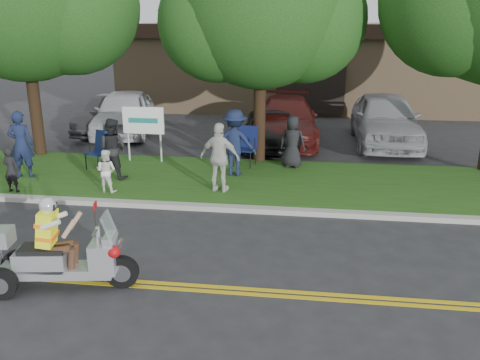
# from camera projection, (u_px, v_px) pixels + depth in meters

# --- Properties ---
(ground) EXTENTS (120.00, 120.00, 0.00)m
(ground) POSITION_uv_depth(u_px,v_px,m) (190.00, 273.00, 8.85)
(ground) COLOR #28282B
(ground) RESTS_ON ground
(centerline_near) EXTENTS (60.00, 0.10, 0.01)m
(centerline_near) POSITION_uv_depth(u_px,v_px,m) (182.00, 289.00, 8.30)
(centerline_near) COLOR gold
(centerline_near) RESTS_ON ground
(centerline_far) EXTENTS (60.00, 0.10, 0.01)m
(centerline_far) POSITION_uv_depth(u_px,v_px,m) (185.00, 285.00, 8.45)
(centerline_far) COLOR gold
(centerline_far) RESTS_ON ground
(curb) EXTENTS (60.00, 0.25, 0.12)m
(curb) POSITION_uv_depth(u_px,v_px,m) (220.00, 208.00, 11.71)
(curb) COLOR #A8A89E
(curb) RESTS_ON ground
(grass_verge) EXTENTS (60.00, 4.00, 0.10)m
(grass_verge) POSITION_uv_depth(u_px,v_px,m) (233.00, 180.00, 13.74)
(grass_verge) COLOR #254A13
(grass_verge) RESTS_ON ground
(commercial_building) EXTENTS (18.00, 8.20, 4.00)m
(commercial_building) POSITION_uv_depth(u_px,v_px,m) (311.00, 64.00, 25.90)
(commercial_building) COLOR #9E7F5B
(commercial_building) RESTS_ON ground
(tree_mid) EXTENTS (5.88, 4.80, 7.05)m
(tree_mid) POSITION_uv_depth(u_px,v_px,m) (263.00, 11.00, 14.26)
(tree_mid) COLOR #332114
(tree_mid) RESTS_ON ground
(business_sign) EXTENTS (1.25, 0.06, 1.75)m
(business_sign) POSITION_uv_depth(u_px,v_px,m) (144.00, 123.00, 15.06)
(business_sign) COLOR silver
(business_sign) RESTS_ON ground
(trike_scooter) EXTENTS (2.41, 0.92, 1.58)m
(trike_scooter) POSITION_uv_depth(u_px,v_px,m) (56.00, 257.00, 8.21)
(trike_scooter) COLOR black
(trike_scooter) RESTS_ON ground
(lawn_chair_a) EXTENTS (0.75, 0.76, 1.07)m
(lawn_chair_a) POSITION_uv_depth(u_px,v_px,m) (100.00, 148.00, 14.52)
(lawn_chair_a) COLOR black
(lawn_chair_a) RESTS_ON grass_verge
(lawn_chair_b) EXTENTS (0.72, 0.73, 1.13)m
(lawn_chair_b) POSITION_uv_depth(u_px,v_px,m) (246.00, 143.00, 14.86)
(lawn_chair_b) COLOR black
(lawn_chair_b) RESTS_ON grass_verge
(spectator_adult_left) EXTENTS (0.73, 0.55, 1.81)m
(spectator_adult_left) POSITION_uv_depth(u_px,v_px,m) (21.00, 144.00, 13.60)
(spectator_adult_left) COLOR #161E3E
(spectator_adult_left) RESTS_ON grass_verge
(spectator_adult_mid) EXTENTS (0.90, 0.77, 1.63)m
(spectator_adult_mid) POSITION_uv_depth(u_px,v_px,m) (112.00, 148.00, 13.55)
(spectator_adult_mid) COLOR black
(spectator_adult_mid) RESTS_ON grass_verge
(spectator_adult_right) EXTENTS (1.08, 0.61, 1.73)m
(spectator_adult_right) POSITION_uv_depth(u_px,v_px,m) (220.00, 158.00, 12.47)
(spectator_adult_right) COLOR silver
(spectator_adult_right) RESTS_ON grass_verge
(spectator_chair_a) EXTENTS (1.23, 0.78, 1.82)m
(spectator_chair_a) POSITION_uv_depth(u_px,v_px,m) (235.00, 143.00, 13.77)
(spectator_chair_a) COLOR #161F3E
(spectator_chair_a) RESTS_ON grass_verge
(spectator_chair_b) EXTENTS (0.81, 0.60, 1.51)m
(spectator_chair_b) POSITION_uv_depth(u_px,v_px,m) (292.00, 142.00, 14.56)
(spectator_chair_b) COLOR black
(spectator_chair_b) RESTS_ON grass_verge
(child_left) EXTENTS (0.43, 0.30, 1.13)m
(child_left) POSITION_uv_depth(u_px,v_px,m) (11.00, 170.00, 12.52)
(child_left) COLOR black
(child_left) RESTS_ON grass_verge
(child_right) EXTENTS (0.58, 0.48, 1.07)m
(child_right) POSITION_uv_depth(u_px,v_px,m) (106.00, 171.00, 12.53)
(child_right) COLOR white
(child_right) RESTS_ON grass_verge
(parked_car_far_left) EXTENTS (2.74, 5.09, 1.65)m
(parked_car_far_left) POSITION_uv_depth(u_px,v_px,m) (124.00, 112.00, 19.28)
(parked_car_far_left) COLOR silver
(parked_car_far_left) RESTS_ON ground
(parked_car_left) EXTENTS (1.71, 4.30, 1.39)m
(parked_car_left) POSITION_uv_depth(u_px,v_px,m) (113.00, 115.00, 19.50)
(parked_car_left) COLOR #28282A
(parked_car_left) RESTS_ON ground
(parked_car_mid) EXTENTS (2.09, 4.48, 1.24)m
(parked_car_mid) POSITION_uv_depth(u_px,v_px,m) (273.00, 128.00, 17.44)
(parked_car_mid) COLOR black
(parked_car_mid) RESTS_ON ground
(parked_car_right) EXTENTS (2.43, 5.39, 1.53)m
(parked_car_right) POSITION_uv_depth(u_px,v_px,m) (286.00, 120.00, 18.16)
(parked_car_right) COLOR #491311
(parked_car_right) RESTS_ON ground
(parked_car_far_right) EXTENTS (2.12, 5.26, 1.79)m
(parked_car_far_right) POSITION_uv_depth(u_px,v_px,m) (385.00, 119.00, 17.63)
(parked_car_far_right) COLOR #9C9EA3
(parked_car_far_right) RESTS_ON ground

